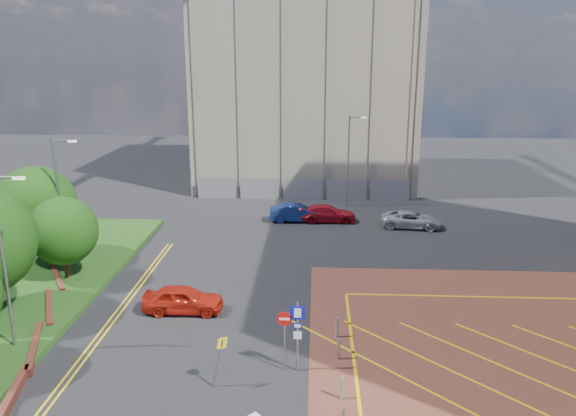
# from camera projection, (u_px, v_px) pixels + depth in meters

# --- Properties ---
(ground) EXTENTS (140.00, 140.00, 0.00)m
(ground) POSITION_uv_depth(u_px,v_px,m) (284.00, 383.00, 23.28)
(ground) COLOR black
(ground) RESTS_ON ground
(retaining_wall) EXTENTS (6.06, 20.33, 0.40)m
(retaining_wall) POSITION_uv_depth(u_px,v_px,m) (30.00, 347.00, 25.73)
(retaining_wall) COLOR maroon
(retaining_wall) RESTS_ON ground
(tree_c) EXTENTS (4.00, 4.00, 4.90)m
(tree_c) POSITION_uv_depth(u_px,v_px,m) (63.00, 231.00, 32.70)
(tree_c) COLOR #3D2B1C
(tree_c) RESTS_ON grass_bed
(tree_d) EXTENTS (5.00, 5.00, 6.08)m
(tree_d) POSITION_uv_depth(u_px,v_px,m) (36.00, 205.00, 35.55)
(tree_d) COLOR #3D2B1C
(tree_d) RESTS_ON grass_bed
(lamp_left_near) EXTENTS (1.53, 0.16, 8.00)m
(lamp_left_near) POSITION_uv_depth(u_px,v_px,m) (4.00, 256.00, 24.55)
(lamp_left_near) COLOR #9EA0A8
(lamp_left_near) RESTS_ON grass_bed
(lamp_left_far) EXTENTS (1.53, 0.16, 8.00)m
(lamp_left_far) POSITION_uv_depth(u_px,v_px,m) (60.00, 198.00, 34.27)
(lamp_left_far) COLOR #9EA0A8
(lamp_left_far) RESTS_ON grass_bed
(lamp_back) EXTENTS (1.53, 0.16, 8.00)m
(lamp_back) POSITION_uv_depth(u_px,v_px,m) (349.00, 158.00, 48.84)
(lamp_back) COLOR #9EA0A8
(lamp_back) RESTS_ON ground
(sign_cluster) EXTENTS (1.17, 0.12, 3.20)m
(sign_cluster) POSITION_uv_depth(u_px,v_px,m) (293.00, 330.00, 23.69)
(sign_cluster) COLOR #9EA0A8
(sign_cluster) RESTS_ON ground
(warning_sign) EXTENTS (0.69, 0.41, 2.25)m
(warning_sign) POSITION_uv_depth(u_px,v_px,m) (219.00, 356.00, 22.67)
(warning_sign) COLOR #9EA0A8
(warning_sign) RESTS_ON ground
(bollard_row) EXTENTS (0.14, 11.14, 0.90)m
(bollard_row) POSITION_uv_depth(u_px,v_px,m) (342.00, 399.00, 21.44)
(bollard_row) COLOR #9EA0A8
(bollard_row) RESTS_ON forecourt
(construction_building) EXTENTS (21.20, 19.20, 22.00)m
(construction_building) POSITION_uv_depth(u_px,v_px,m) (306.00, 74.00, 58.79)
(construction_building) COLOR #B8AC97
(construction_building) RESTS_ON ground
(construction_fence) EXTENTS (21.60, 0.06, 2.00)m
(construction_fence) POSITION_uv_depth(u_px,v_px,m) (314.00, 189.00, 51.82)
(construction_fence) COLOR gray
(construction_fence) RESTS_ON ground
(car_red_left) EXTENTS (4.24, 1.78, 1.43)m
(car_red_left) POSITION_uv_depth(u_px,v_px,m) (183.00, 299.00, 29.50)
(car_red_left) COLOR red
(car_red_left) RESTS_ON ground
(car_blue_back) EXTENTS (4.41, 1.65, 1.44)m
(car_blue_back) POSITION_uv_depth(u_px,v_px,m) (297.00, 213.00, 45.29)
(car_blue_back) COLOR navy
(car_blue_back) RESTS_ON ground
(car_red_back) EXTENTS (4.67, 2.05, 1.34)m
(car_red_back) POSITION_uv_depth(u_px,v_px,m) (327.00, 213.00, 45.28)
(car_red_back) COLOR #A60E1A
(car_red_back) RESTS_ON ground
(car_silver_back) EXTENTS (4.85, 2.62, 1.29)m
(car_silver_back) POSITION_uv_depth(u_px,v_px,m) (411.00, 219.00, 43.74)
(car_silver_back) COLOR silver
(car_silver_back) RESTS_ON ground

